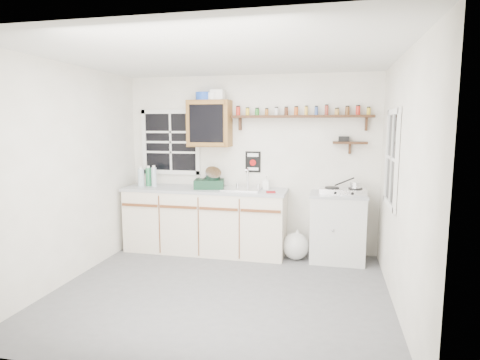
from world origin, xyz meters
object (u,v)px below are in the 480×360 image
object	(u,v)px
spice_shelf	(301,115)
main_cabinet	(205,220)
upper_cabinet	(209,124)
right_cabinet	(337,227)
hotplate	(343,191)
dish_rack	(210,181)

from	to	relation	value
spice_shelf	main_cabinet	bearing A→B (deg)	-170.75
main_cabinet	upper_cabinet	distance (m)	1.37
main_cabinet	upper_cabinet	size ratio (longest dim) A/B	3.55
upper_cabinet	right_cabinet	bearing A→B (deg)	-3.76
right_cabinet	main_cabinet	bearing A→B (deg)	-179.21
upper_cabinet	hotplate	xyz separation A→B (m)	(1.86, -0.14, -0.88)
spice_shelf	dish_rack	bearing A→B (deg)	-171.01
right_cabinet	spice_shelf	bearing A→B (deg)	160.45
upper_cabinet	spice_shelf	bearing A→B (deg)	3.11
right_cabinet	upper_cabinet	world-z (taller)	upper_cabinet
spice_shelf	dish_rack	xyz separation A→B (m)	(-1.23, -0.19, -0.91)
right_cabinet	dish_rack	size ratio (longest dim) A/B	1.95
hotplate	upper_cabinet	bearing A→B (deg)	179.27
main_cabinet	hotplate	bearing A→B (deg)	0.16
upper_cabinet	spice_shelf	distance (m)	1.28
dish_rack	hotplate	size ratio (longest dim) A/B	0.76
right_cabinet	hotplate	xyz separation A→B (m)	(0.06, -0.02, 0.49)
upper_cabinet	spice_shelf	world-z (taller)	upper_cabinet
upper_cabinet	spice_shelf	xyz separation A→B (m)	(1.27, 0.07, 0.11)
upper_cabinet	hotplate	bearing A→B (deg)	-4.25
upper_cabinet	spice_shelf	size ratio (longest dim) A/B	0.34
dish_rack	upper_cabinet	bearing A→B (deg)	96.12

